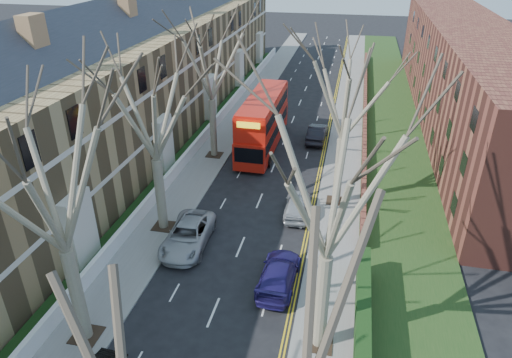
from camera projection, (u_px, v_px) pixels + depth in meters
The scene contains 16 objects.
pavement_left at pixel (240, 115), 51.41m from camera, with size 3.00×102.00×0.12m, color slate.
pavement_right at pixel (348, 123), 49.16m from camera, with size 3.00×102.00×0.12m, color slate.
terrace_left at pixel (141, 83), 43.38m from camera, with size 9.70×78.00×13.60m.
flats_right at pixel (464, 74), 48.16m from camera, with size 13.97×54.00×10.00m.
front_wall_left at pixel (204, 136), 44.55m from camera, with size 0.30×78.00×1.00m.
grass_verge_right at pixel (391, 126), 48.27m from camera, with size 6.00×102.00×0.06m.
tree_left_mid at pixel (46, 167), 18.41m from camera, with size 10.50×10.50×14.71m.
tree_left_far at pixel (149, 99), 27.20m from camera, with size 10.15×10.15×14.22m.
tree_left_dist at pixel (210, 51), 37.41m from camera, with size 10.50×10.50×14.71m.
tree_right_mid at pixel (334, 172), 18.00m from camera, with size 10.50×10.50×14.71m.
tree_right_far at pixel (347, 83), 30.24m from camera, with size 10.15×10.15×14.22m.
double_decker_bus at pixel (263, 124), 42.41m from camera, with size 3.07×12.00×4.98m.
car_left_far at pixel (188, 235), 29.38m from camera, with size 2.59×5.61×1.56m, color #A3A4A8.
car_right_near at pixel (279, 274), 26.09m from camera, with size 2.04×5.01×1.45m, color navy.
car_right_mid at pixel (297, 205), 32.77m from camera, with size 1.77×4.40×1.50m, color #989BA0.
car_right_far at pixel (317, 133), 44.74m from camera, with size 1.68×4.80×1.58m, color black.
Camera 1 is at (6.11, -8.33, 17.73)m, focal length 32.00 mm.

